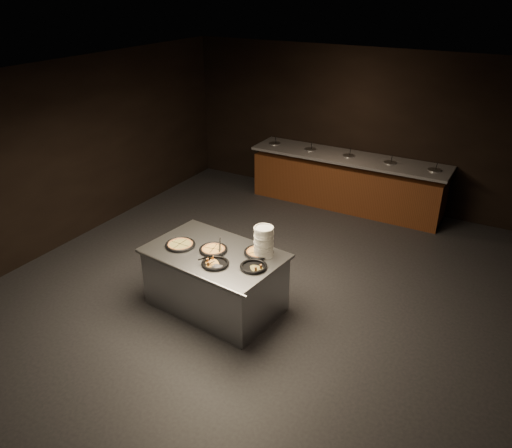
% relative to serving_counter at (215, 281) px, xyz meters
% --- Properties ---
extents(room, '(7.02, 8.02, 2.92)m').
position_rel_serving_counter_xyz_m(room, '(0.32, 0.42, 1.05)').
color(room, black).
rests_on(room, ground).
extents(salad_bar, '(3.70, 0.83, 1.18)m').
position_rel_serving_counter_xyz_m(salad_bar, '(0.32, 3.98, 0.04)').
color(salad_bar, '#512713').
rests_on(salad_bar, ground).
extents(serving_counter, '(1.85, 1.31, 0.83)m').
position_rel_serving_counter_xyz_m(serving_counter, '(0.00, 0.00, 0.00)').
color(serving_counter, '#B3B6BB').
rests_on(serving_counter, ground).
extents(plate_stack, '(0.25, 0.25, 0.39)m').
position_rel_serving_counter_xyz_m(plate_stack, '(0.59, 0.24, 0.63)').
color(plate_stack, silver).
rests_on(plate_stack, serving_counter).
extents(pan_veggie_whole, '(0.39, 0.39, 0.04)m').
position_rel_serving_counter_xyz_m(pan_veggie_whole, '(-0.47, -0.08, 0.45)').
color(pan_veggie_whole, black).
rests_on(pan_veggie_whole, serving_counter).
extents(pan_cheese_whole, '(0.36, 0.36, 0.04)m').
position_rel_serving_counter_xyz_m(pan_cheese_whole, '(-0.03, 0.02, 0.45)').
color(pan_cheese_whole, black).
rests_on(pan_cheese_whole, serving_counter).
extents(pan_cheese_slices_a, '(0.38, 0.38, 0.04)m').
position_rel_serving_counter_xyz_m(pan_cheese_slices_a, '(0.52, 0.25, 0.45)').
color(pan_cheese_slices_a, black).
rests_on(pan_cheese_slices_a, serving_counter).
extents(pan_cheese_slices_b, '(0.34, 0.34, 0.04)m').
position_rel_serving_counter_xyz_m(pan_cheese_slices_b, '(0.19, -0.25, 0.45)').
color(pan_cheese_slices_b, black).
rests_on(pan_cheese_slices_b, serving_counter).
extents(pan_veggie_slices, '(0.33, 0.33, 0.04)m').
position_rel_serving_counter_xyz_m(pan_veggie_slices, '(0.63, -0.09, 0.45)').
color(pan_veggie_slices, black).
rests_on(pan_veggie_slices, serving_counter).
extents(server_left, '(0.21, 0.26, 0.15)m').
position_rel_serving_counter_xyz_m(server_left, '(0.02, 0.10, 0.50)').
color(server_left, '#B3B6BB').
rests_on(server_left, serving_counter).
extents(server_right, '(0.32, 0.10, 0.15)m').
position_rel_serving_counter_xyz_m(server_right, '(0.14, -0.31, 0.51)').
color(server_right, '#B3B6BB').
rests_on(server_right, serving_counter).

